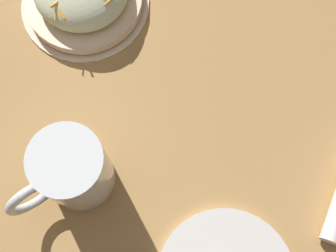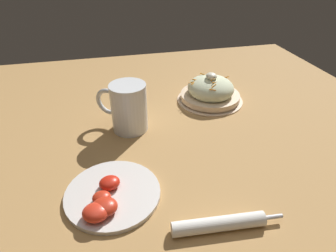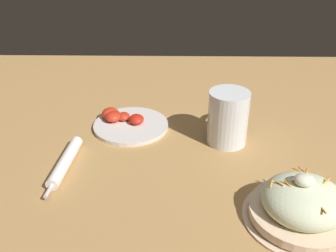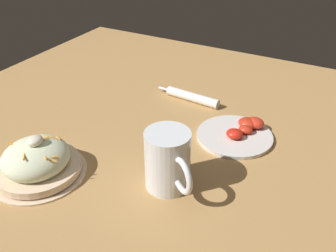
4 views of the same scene
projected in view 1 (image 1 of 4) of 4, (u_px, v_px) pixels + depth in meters
ground_plane at (174, 146)px, 0.70m from camera, size 1.43×1.43×0.00m
beer_mug at (74, 172)px, 0.63m from camera, size 0.11×0.14×0.13m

